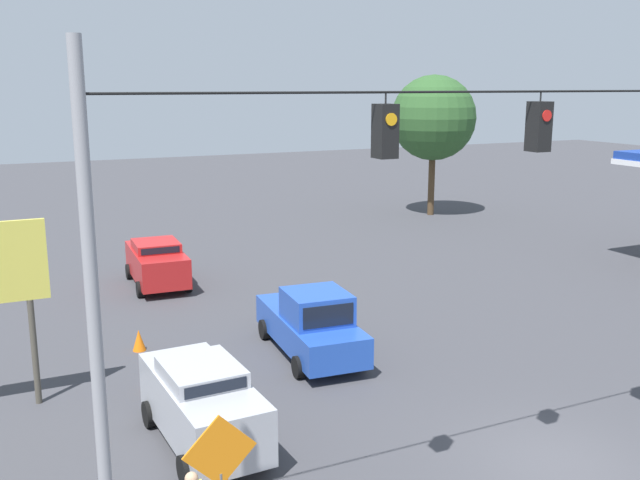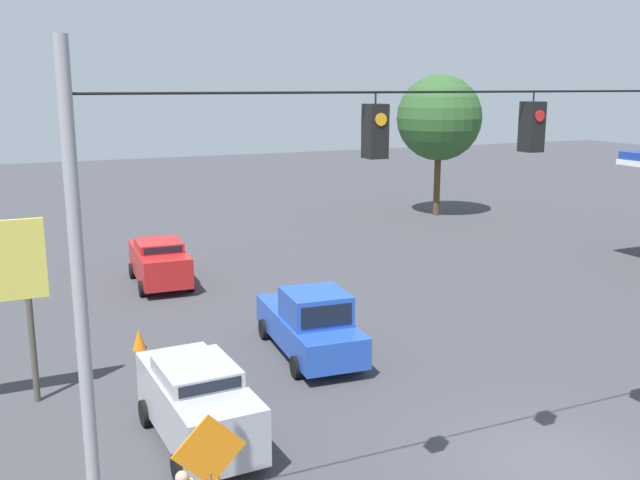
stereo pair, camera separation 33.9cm
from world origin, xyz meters
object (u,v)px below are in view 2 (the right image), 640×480
Objects in this scene: traffic_cone_second at (190,422)px; sedan_red_withflow_far at (160,262)px; tree_horizon_left at (439,118)px; traffic_cone_third at (152,377)px; traffic_cone_fourth at (139,339)px; overhead_signal_span at (591,219)px; pickup_truck_blue_withflow_mid at (310,324)px; sedan_silver_parked_shoulder at (198,402)px; work_zone_sign at (210,462)px.

sedan_red_withflow_far is at bearing -99.08° from traffic_cone_second.
sedan_red_withflow_far is 21.86m from tree_horizon_left.
traffic_cone_fourth is at bearing -94.10° from traffic_cone_third.
overhead_signal_span is 28.96× the size of traffic_cone_fourth.
pickup_truck_blue_withflow_mid is at bearing -142.63° from traffic_cone_second.
work_zone_sign is (0.91, 4.35, 0.97)m from sedan_silver_parked_shoulder.
work_zone_sign is at bearing 80.79° from sedan_red_withflow_far.
overhead_signal_span reaches higher than traffic_cone_fourth.
traffic_cone_fourth is 27.39m from tree_horizon_left.
work_zone_sign is 35.17m from tree_horizon_left.
pickup_truck_blue_withflow_mid is 8.01× the size of traffic_cone_second.
tree_horizon_left is (-21.47, -16.01, 5.71)m from traffic_cone_fourth.
traffic_cone_second is 6.13m from traffic_cone_fourth.
work_zone_sign is (7.64, -0.27, -3.54)m from overhead_signal_span.
sedan_silver_parked_shoulder is 3.58m from traffic_cone_third.
pickup_truck_blue_withflow_mid is at bearing -138.61° from sedan_silver_parked_shoulder.
traffic_cone_second is at bearing 37.37° from pickup_truck_blue_withflow_mid.
sedan_silver_parked_shoulder is at bearing 96.10° from traffic_cone_third.
overhead_signal_span is 3.61× the size of pickup_truck_blue_withflow_mid.
overhead_signal_span is 4.25× the size of sedan_silver_parked_shoulder.
pickup_truck_blue_withflow_mid is at bearing 151.14° from traffic_cone_fourth.
traffic_cone_second is at bearing -36.59° from overhead_signal_span.
traffic_cone_third is at bearing -48.77° from overhead_signal_span.
pickup_truck_blue_withflow_mid is at bearing -75.72° from overhead_signal_span.
traffic_cone_third is (4.91, 0.51, -0.64)m from pickup_truck_blue_withflow_mid.
work_zone_sign is at bearing 78.18° from sedan_silver_parked_shoulder.
overhead_signal_span is 2.21× the size of tree_horizon_left.
traffic_cone_second is 31.33m from tree_horizon_left.
traffic_cone_second is 3.05m from traffic_cone_third.
sedan_silver_parked_shoulder is at bearing 41.39° from pickup_truck_blue_withflow_mid.
pickup_truck_blue_withflow_mid is 1.18× the size of sedan_silver_parked_shoulder.
overhead_signal_span is at bearing 104.28° from pickup_truck_blue_withflow_mid.
traffic_cone_third is at bearing -93.91° from work_zone_sign.
overhead_signal_span is at bearing 145.55° from sedan_silver_parked_shoulder.
tree_horizon_left is (-22.23, -26.94, 4.06)m from work_zone_sign.
overhead_signal_span reaches higher than traffic_cone_third.
traffic_cone_third is (2.39, 10.20, -0.64)m from sedan_red_withflow_far.
overhead_signal_span reaches higher than sedan_silver_parked_shoulder.
tree_horizon_left is at bearing -129.53° from work_zone_sign.
traffic_cone_third is 8.03m from work_zone_sign.
pickup_truck_blue_withflow_mid reaches higher than sedan_red_withflow_far.
traffic_cone_fourth is at bearing -93.97° from work_zone_sign.
work_zone_sign reaches higher than sedan_silver_parked_shoulder.
pickup_truck_blue_withflow_mid reaches higher than traffic_cone_fourth.
traffic_cone_third is 0.08× the size of tree_horizon_left.
tree_horizon_left is at bearing -118.20° from overhead_signal_span.
traffic_cone_fourth is 0.08× the size of tree_horizon_left.
tree_horizon_left is (-14.59, -27.21, 0.52)m from overhead_signal_span.
traffic_cone_fourth is (0.05, -6.13, 0.00)m from traffic_cone_second.
traffic_cone_fourth is at bearing 73.05° from sedan_red_withflow_far.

